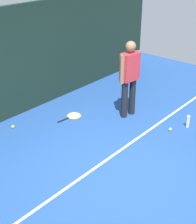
# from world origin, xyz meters

# --- Properties ---
(ground_plane) EXTENTS (12.00, 12.00, 0.00)m
(ground_plane) POSITION_xyz_m (0.00, 0.00, 0.00)
(ground_plane) COLOR #234C93
(back_fence) EXTENTS (10.00, 0.10, 2.38)m
(back_fence) POSITION_xyz_m (0.00, 3.00, 1.19)
(back_fence) COLOR #192D23
(back_fence) RESTS_ON ground
(court_line) EXTENTS (9.00, 0.05, 0.00)m
(court_line) POSITION_xyz_m (0.00, 0.32, 0.00)
(court_line) COLOR white
(court_line) RESTS_ON ground
(tennis_player) EXTENTS (0.52, 0.28, 1.70)m
(tennis_player) POSITION_xyz_m (1.80, 1.06, 0.97)
(tennis_player) COLOR black
(tennis_player) RESTS_ON ground
(tennis_racket) EXTENTS (0.63, 0.36, 0.03)m
(tennis_racket) POSITION_xyz_m (0.93, 1.94, 0.01)
(tennis_racket) COLOR black
(tennis_racket) RESTS_ON ground
(tennis_ball_by_fence) EXTENTS (0.07, 0.07, 0.07)m
(tennis_ball_by_fence) POSITION_xyz_m (1.80, -0.03, 0.03)
(tennis_ball_by_fence) COLOR #CCE033
(tennis_ball_by_fence) RESTS_ON ground
(tennis_ball_mid_court) EXTENTS (0.07, 0.07, 0.07)m
(tennis_ball_mid_court) POSITION_xyz_m (-0.26, 2.54, 0.03)
(tennis_ball_mid_court) COLOR #CCE033
(tennis_ball_mid_court) RESTS_ON ground
(water_bottle) EXTENTS (0.07, 0.07, 0.26)m
(water_bottle) POSITION_xyz_m (2.18, -0.22, 0.13)
(water_bottle) COLOR white
(water_bottle) RESTS_ON ground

